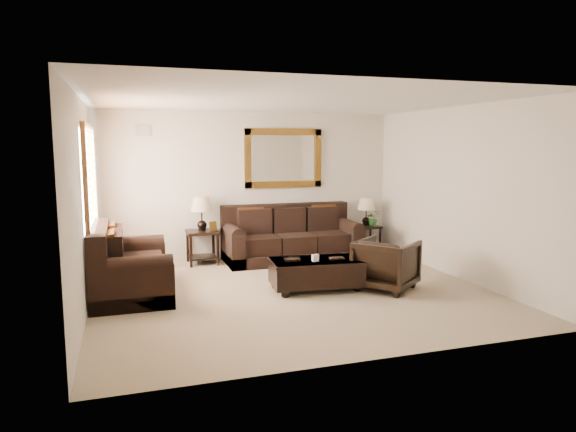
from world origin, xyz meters
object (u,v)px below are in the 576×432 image
object	(u,v)px
coffee_table	(316,271)
sofa	(291,240)
armchair	(386,262)
loveseat	(126,269)
end_table_left	(202,220)
end_table_right	(366,217)

from	to	relation	value
coffee_table	sofa	bearing A→B (deg)	87.66
sofa	armchair	world-z (taller)	sofa
loveseat	end_table_left	distance (m)	2.13
end_table_left	coffee_table	distance (m)	2.60
sofa	coffee_table	size ratio (longest dim) A/B	1.78
end_table_left	sofa	bearing A→B (deg)	-5.97
sofa	end_table_left	bearing A→B (deg)	174.03
end_table_right	sofa	bearing A→B (deg)	-173.09
end_table_right	armchair	world-z (taller)	end_table_right
end_table_left	armchair	distance (m)	3.40
armchair	coffee_table	bearing A→B (deg)	35.96
loveseat	coffee_table	world-z (taller)	loveseat
end_table_left	end_table_right	size ratio (longest dim) A/B	1.12
end_table_left	end_table_right	bearing A→B (deg)	0.52
sofa	loveseat	xyz separation A→B (m)	(-2.90, -1.46, 0.00)
sofa	loveseat	world-z (taller)	sofa
sofa	armchair	bearing A→B (deg)	-72.85
end_table_left	coffee_table	size ratio (longest dim) A/B	0.87
sofa	end_table_right	distance (m)	1.66
sofa	armchair	xyz separation A→B (m)	(0.71, -2.30, 0.04)
coffee_table	end_table_right	bearing A→B (deg)	54.90
end_table_left	armchair	xyz separation A→B (m)	(2.31, -2.47, -0.38)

